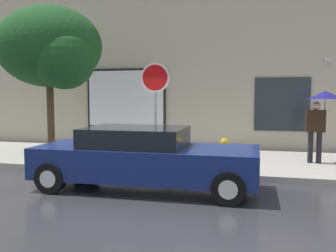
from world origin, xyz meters
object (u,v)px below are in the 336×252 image
at_px(parked_car, 144,158).
at_px(stop_sign, 155,94).
at_px(street_tree, 52,49).
at_px(fire_hydrant, 224,152).
at_px(pedestrian_with_umbrella, 322,107).

height_order(parked_car, stop_sign, stop_sign).
distance_m(parked_car, street_tree, 4.95).
bearing_deg(fire_hydrant, stop_sign, -158.99).
xyz_separation_m(street_tree, stop_sign, (3.28, -0.61, -1.30)).
distance_m(fire_hydrant, street_tree, 5.76).
xyz_separation_m(fire_hydrant, pedestrian_with_umbrella, (2.54, 0.87, 1.20)).
distance_m(parked_car, fire_hydrant, 2.78).
height_order(fire_hydrant, street_tree, street_tree).
relative_size(street_tree, stop_sign, 1.66).
relative_size(fire_hydrant, street_tree, 0.16).
bearing_deg(fire_hydrant, street_tree, -179.43).
bearing_deg(stop_sign, fire_hydrant, 21.01).
bearing_deg(street_tree, fire_hydrant, 0.57).
height_order(parked_car, street_tree, street_tree).
xyz_separation_m(pedestrian_with_umbrella, street_tree, (-7.55, -0.92, 1.65)).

